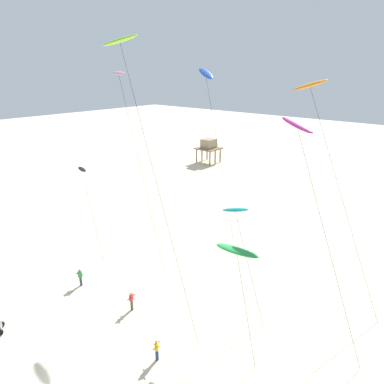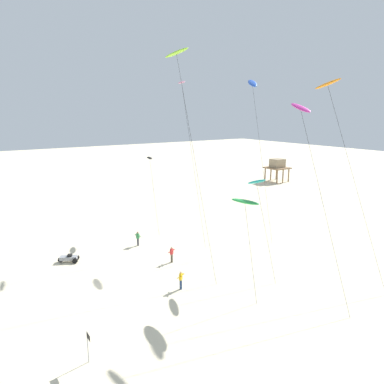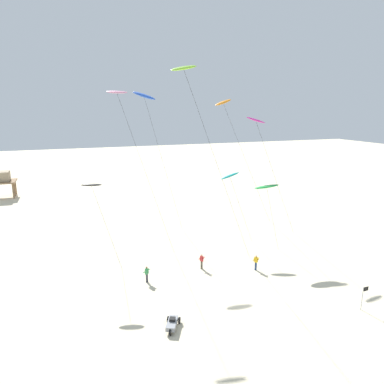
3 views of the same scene
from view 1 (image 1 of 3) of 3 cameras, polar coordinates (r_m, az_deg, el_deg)
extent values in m
plane|color=beige|center=(26.38, -20.23, -26.41)|extent=(260.00, 260.00, 0.00)
ellipsoid|color=green|center=(21.63, 7.55, -9.72)|extent=(3.17, 1.03, 0.61)
cylinder|color=#262626|center=(23.40, 9.08, -19.19)|extent=(2.01, 0.21, 7.84)
ellipsoid|color=orange|center=(28.61, 19.20, 16.59)|extent=(2.67, 1.16, 1.20)
cylinder|color=#262626|center=(28.72, 24.16, -2.14)|extent=(7.89, 0.77, 17.36)
ellipsoid|color=#8CD833|center=(25.63, -12.02, 23.61)|extent=(3.13, 1.66, 1.01)
cylinder|color=#262626|center=(23.94, -5.37, -0.82)|extent=(7.66, 0.75, 20.32)
ellipsoid|color=blue|center=(34.62, 2.34, 19.24)|extent=(3.04, 2.16, 1.45)
cylinder|color=#262626|center=(34.33, 5.01, 3.63)|extent=(4.80, 0.48, 18.10)
ellipsoid|color=pink|center=(32.79, -12.23, 18.95)|extent=(2.24, 1.05, 0.45)
cylinder|color=#262626|center=(31.81, -8.28, 2.32)|extent=(5.76, 0.57, 18.24)
ellipsoid|color=teal|center=(25.64, 7.26, -2.99)|extent=(2.47, 0.77, 0.99)
cylinder|color=#262626|center=(26.80, 9.59, -12.66)|extent=(3.25, 0.33, 8.59)
ellipsoid|color=black|center=(35.24, -17.97, 3.66)|extent=(2.10, 1.13, 0.29)
cylinder|color=#262626|center=(35.70, -16.26, -4.02)|extent=(2.54, 0.26, 9.26)
ellipsoid|color=#D8339E|center=(22.85, 17.22, 10.69)|extent=(2.58, 1.14, 1.07)
cylinder|color=#262626|center=(23.90, 22.04, -9.08)|extent=(6.37, 0.62, 15.19)
cylinder|color=#4C4738|center=(29.67, -10.06, -18.19)|extent=(0.22, 0.22, 0.88)
cube|color=red|center=(29.23, -10.15, -17.05)|extent=(0.32, 0.39, 0.58)
sphere|color=beige|center=(28.99, -10.20, -16.42)|extent=(0.20, 0.20, 0.20)
cylinder|color=red|center=(29.05, -10.37, -17.21)|extent=(0.50, 0.28, 0.39)
cylinder|color=red|center=(29.35, -9.95, -16.74)|extent=(0.50, 0.28, 0.39)
cylinder|color=#33333D|center=(33.53, -18.15, -14.03)|extent=(0.22, 0.22, 0.88)
cube|color=#338C4C|center=(33.14, -18.28, -12.97)|extent=(0.39, 0.36, 0.58)
sphere|color=#9E7051|center=(32.93, -18.36, -12.38)|extent=(0.20, 0.20, 0.20)
cylinder|color=#338C4C|center=(33.20, -18.65, -12.85)|extent=(0.36, 0.46, 0.39)
cylinder|color=#338C4C|center=(33.03, -17.94, -12.95)|extent=(0.36, 0.46, 0.39)
cylinder|color=navy|center=(25.53, -5.90, -25.50)|extent=(0.22, 0.22, 0.88)
cube|color=gold|center=(25.02, -5.96, -24.32)|extent=(0.37, 0.39, 0.58)
sphere|color=beige|center=(24.75, -6.00, -23.66)|extent=(0.20, 0.20, 0.20)
cylinder|color=gold|center=(24.83, -6.05, -24.59)|extent=(0.45, 0.38, 0.39)
cylinder|color=gold|center=(25.14, -5.88, -23.90)|extent=(0.45, 0.38, 0.39)
cylinder|color=#846647|center=(72.31, 0.77, 6.09)|extent=(0.28, 0.28, 2.90)
cylinder|color=#846647|center=(70.13, 3.02, 5.63)|extent=(0.28, 0.28, 2.90)
cylinder|color=#846647|center=(75.02, 2.55, 6.57)|extent=(0.28, 0.28, 2.90)
cylinder|color=#846647|center=(72.92, 4.76, 6.14)|extent=(0.28, 0.28, 2.90)
cylinder|color=#846647|center=(73.66, 1.68, 6.33)|extent=(0.28, 0.28, 2.90)
cylinder|color=#846647|center=(71.52, 3.91, 5.89)|extent=(0.28, 0.28, 2.90)
cube|color=#846647|center=(72.22, 2.80, 7.33)|extent=(4.47, 4.48, 0.24)
cube|color=#9E896B|center=(72.00, 2.81, 8.14)|extent=(2.46, 2.69, 1.85)
cylinder|color=black|center=(31.40, -29.40, -18.80)|extent=(0.34, 0.52, 0.52)
camera|label=2|loc=(11.37, 139.81, -34.43)|focal=33.21mm
camera|label=3|loc=(35.51, -77.44, 1.28)|focal=31.93mm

